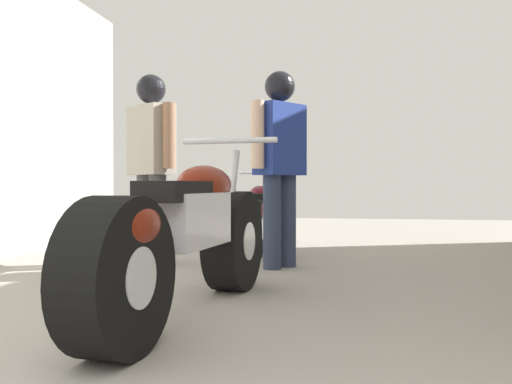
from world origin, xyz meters
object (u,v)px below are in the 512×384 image
motorcycle_maroon_cruiser (186,238)px  mechanic_with_helmet (280,150)px  motorcycle_black_naked (258,217)px  mechanic_in_blue (151,151)px

motorcycle_maroon_cruiser → mechanic_with_helmet: (0.26, 1.81, 0.57)m
motorcycle_maroon_cruiser → motorcycle_black_naked: bearing=92.6°
motorcycle_black_naked → mechanic_with_helmet: (0.39, -1.18, 0.63)m
motorcycle_maroon_cruiser → mechanic_with_helmet: bearing=81.9°
mechanic_in_blue → mechanic_with_helmet: bearing=-0.5°
motorcycle_black_naked → mechanic_with_helmet: 1.40m
motorcycle_maroon_cruiser → motorcycle_black_naked: size_ratio=1.18×
motorcycle_black_naked → mechanic_with_helmet: bearing=-71.5°
motorcycle_maroon_cruiser → mechanic_in_blue: size_ratio=1.29×
motorcycle_black_naked → mechanic_with_helmet: mechanic_with_helmet is taller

